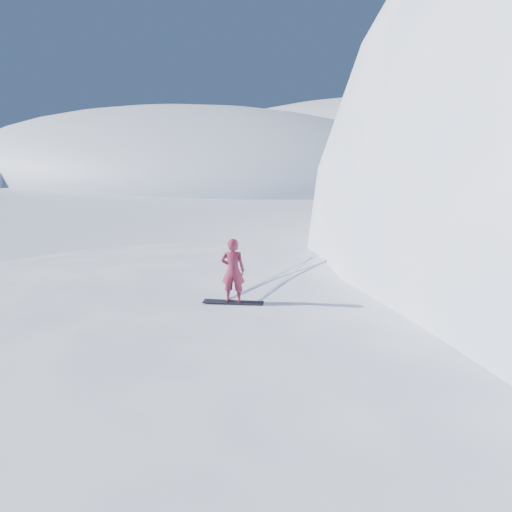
# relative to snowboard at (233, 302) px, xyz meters

# --- Properties ---
(ground) EXTENTS (400.00, 400.00, 0.00)m
(ground) POSITION_rel_snowboard_xyz_m (0.29, -2.47, -2.41)
(ground) COLOR white
(ground) RESTS_ON ground
(near_ridge) EXTENTS (36.00, 28.00, 4.80)m
(near_ridge) POSITION_rel_snowboard_xyz_m (1.29, 0.53, -2.41)
(near_ridge) COLOR white
(near_ridge) RESTS_ON ground
(far_ridge_a) EXTENTS (120.00, 70.00, 28.00)m
(far_ridge_a) POSITION_rel_snowboard_xyz_m (-69.71, 57.53, -2.41)
(far_ridge_a) COLOR white
(far_ridge_a) RESTS_ON ground
(far_ridge_c) EXTENTS (140.00, 90.00, 36.00)m
(far_ridge_c) POSITION_rel_snowboard_xyz_m (-39.71, 107.53, -2.41)
(far_ridge_c) COLOR white
(far_ridge_c) RESTS_ON ground
(wind_bumps) EXTENTS (16.00, 14.40, 1.00)m
(wind_bumps) POSITION_rel_snowboard_xyz_m (-0.27, -0.35, -2.41)
(wind_bumps) COLOR white
(wind_bumps) RESTS_ON ground
(snowboard) EXTENTS (1.57, 1.11, 0.03)m
(snowboard) POSITION_rel_snowboard_xyz_m (0.00, 0.00, 0.00)
(snowboard) COLOR black
(snowboard) RESTS_ON near_ridge
(snowboarder) EXTENTS (0.76, 0.68, 1.74)m
(snowboarder) POSITION_rel_snowboard_xyz_m (0.00, 0.00, 0.89)
(snowboarder) COLOR maroon
(snowboarder) RESTS_ON snowboard
(vapor_plume) EXTENTS (10.05, 8.04, 7.04)m
(vapor_plume) POSITION_rel_snowboard_xyz_m (-58.36, 35.38, -2.41)
(vapor_plume) COLOR white
(vapor_plume) RESTS_ON ground
(board_tracks) EXTENTS (1.55, 5.98, 0.04)m
(board_tracks) POSITION_rel_snowboard_xyz_m (-0.41, 3.10, 0.01)
(board_tracks) COLOR silver
(board_tracks) RESTS_ON ground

